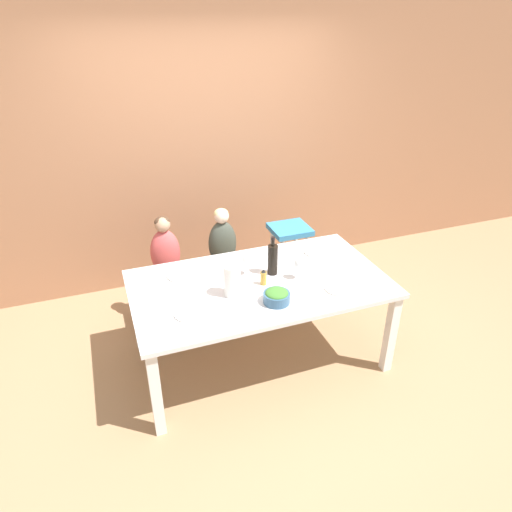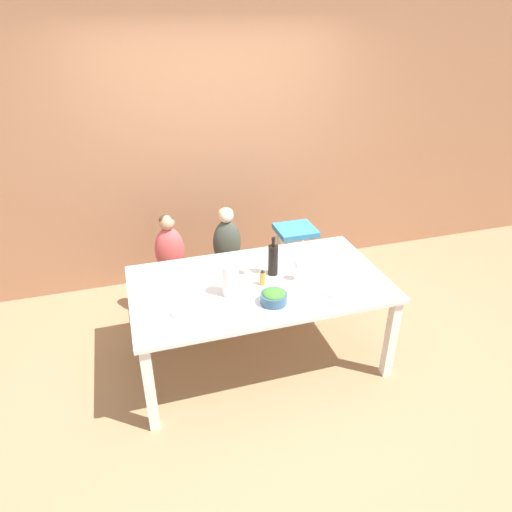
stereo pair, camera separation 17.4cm
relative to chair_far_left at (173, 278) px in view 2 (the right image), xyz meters
The scene contains 18 objects.
ground_plane 1.06m from the chair_far_left, 55.05° to the right, with size 14.00×14.00×0.00m, color #9E7A56.
wall_back 1.33m from the chair_far_left, 51.80° to the left, with size 10.00×0.06×2.70m.
dining_table 1.02m from the chair_far_left, 55.05° to the right, with size 1.90×1.06×0.72m.
chair_far_left is the anchor object (origin of this frame).
chair_far_center 0.51m from the chair_far_left, ahead, with size 0.42×0.39×0.46m.
chair_right_highchair 1.19m from the chair_far_left, ahead, with size 0.36×0.33×0.73m.
person_child_left 0.33m from the chair_far_left, 90.00° to the left, with size 0.25×0.16×0.55m.
person_child_center 0.61m from the chair_far_left, ahead, with size 0.25×0.16×0.55m.
wine_bottle 1.11m from the chair_far_left, 45.92° to the right, with size 0.08×0.08×0.31m.
paper_towel_roll 1.06m from the chair_far_left, 70.35° to the right, with size 0.12×0.12×0.24m.
wine_glass_near 1.30m from the chair_far_left, 45.00° to the right, with size 0.08×0.08×0.17m.
wine_glass_far 0.96m from the chair_far_left, 52.18° to the right, with size 0.08×0.08×0.17m.
salad_bowl_large 1.30m from the chair_far_left, 62.13° to the right, with size 0.19×0.19×0.10m.
dinner_plate_front_left 1.08m from the chair_far_left, 91.01° to the right, with size 0.21×0.21×0.01m.
dinner_plate_back_left 0.62m from the chair_far_left, 86.72° to the right, with size 0.21×0.21×0.01m.
dinner_plate_back_right 1.34m from the chair_far_left, 24.52° to the right, with size 0.21×0.21×0.01m.
dinner_plate_front_right 1.57m from the chair_far_left, 45.77° to the right, with size 0.21×0.21×0.01m.
condiment_bottle_hot_sauce 1.10m from the chair_far_left, 55.60° to the right, with size 0.05×0.05×0.13m.
Camera 2 is at (-0.87, -2.76, 2.52)m, focal length 32.00 mm.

